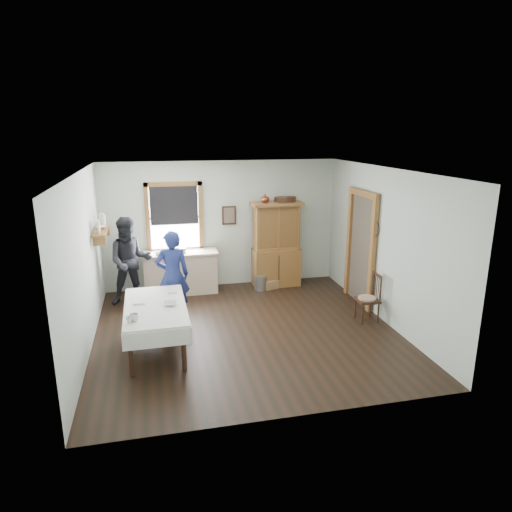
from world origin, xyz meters
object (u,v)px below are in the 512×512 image
dining_table (156,327)px  woman_blue (173,279)px  pail (261,283)px  wicker_basket (270,284)px  figure_dark (130,264)px  work_counter (181,272)px  china_hutch (276,245)px  spindle_chair (368,298)px

dining_table → woman_blue: bearing=74.2°
pail → wicker_basket: bearing=6.4°
dining_table → wicker_basket: dining_table is taller
figure_dark → work_counter: bearing=19.7°
china_hutch → pail: (-0.40, -0.22, -0.77)m
china_hutch → spindle_chair: (1.07, -2.25, -0.48)m
spindle_chair → figure_dark: 4.51m
woman_blue → figure_dark: 1.21m
work_counter → china_hutch: (2.07, 0.01, 0.48)m
spindle_chair → woman_blue: 3.48m
figure_dark → pail: bearing=1.1°
china_hutch → figure_dark: bearing=-173.6°
figure_dark → dining_table: bearing=-81.7°
wicker_basket → figure_dark: size_ratio=0.20×
wicker_basket → figure_dark: 2.96m
dining_table → woman_blue: size_ratio=1.20×
work_counter → figure_dark: bearing=-156.7°
dining_table → woman_blue: (0.33, 1.15, 0.39)m
woman_blue → figure_dark: size_ratio=0.94×
china_hutch → pail: china_hutch is taller
work_counter → figure_dark: figure_dark is taller
china_hutch → spindle_chair: size_ratio=2.09×
work_counter → figure_dark: (-0.97, -0.41, 0.36)m
pail → figure_dark: size_ratio=0.18×
spindle_chair → pail: bearing=128.5°
woman_blue → dining_table: bearing=70.5°
work_counter → spindle_chair: bearing=-35.3°
woman_blue → spindle_chair: bearing=161.5°
work_counter → china_hutch: 2.12m
wicker_basket → spindle_chair: bearing=-58.9°
china_hutch → woman_blue: 2.67m
china_hutch → wicker_basket: 0.87m
china_hutch → wicker_basket: (-0.18, -0.19, -0.82)m
china_hutch → dining_table: bearing=-137.6°
dining_table → spindle_chair: spindle_chair is taller
china_hutch → woman_blue: size_ratio=1.22×
pail → wicker_basket: size_ratio=0.92×
woman_blue → wicker_basket: bearing=-154.5°
wicker_basket → woman_blue: woman_blue is taller
pail → figure_dark: (-2.64, -0.21, 0.65)m
pail → dining_table: bearing=-133.9°
dining_table → wicker_basket: size_ratio=5.67×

